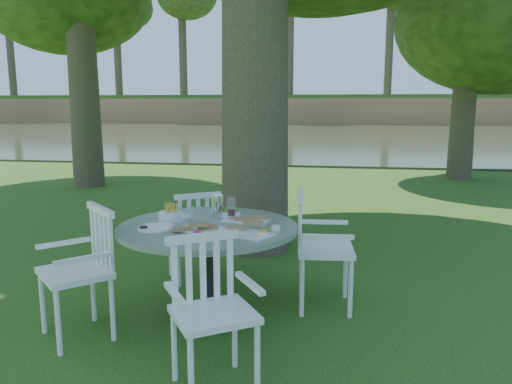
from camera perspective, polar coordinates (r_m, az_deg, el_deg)
ground at (r=5.06m, az=-0.37°, el=-9.92°), size 140.00×140.00×0.00m
table at (r=3.99m, az=-5.50°, el=-5.86°), size 1.42×1.42×0.78m
chair_ne at (r=4.27m, az=6.62°, el=-5.54°), size 0.51×0.54×0.99m
chair_nw at (r=4.90m, az=-6.91°, el=-4.24°), size 0.61×0.60×0.89m
chair_sw at (r=3.95m, az=-18.70°, el=-7.50°), size 0.67×0.67×0.97m
chair_se at (r=3.15m, az=-5.41°, el=-12.02°), size 0.63×0.62×0.93m
tableware at (r=4.02m, az=-5.81°, el=-3.03°), size 1.09×0.79×0.20m
river at (r=27.75m, az=7.63°, el=6.37°), size 100.00×28.00×0.12m
far_bank at (r=46.14m, az=8.92°, el=16.78°), size 100.00×18.00×15.20m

